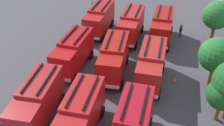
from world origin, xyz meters
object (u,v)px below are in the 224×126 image
Objects in this scene: traffic_cone_0 at (58,65)px; tree_0 at (217,15)px; traffic_cone_1 at (174,79)px; tree_3 at (223,95)px; fire_truck_1 at (73,51)px; fire_truck_4 at (114,57)px; fire_truck_2 at (37,100)px; fire_truck_6 at (162,26)px; fire_truck_5 at (80,114)px; fire_truck_7 at (151,64)px; fire_truck_3 at (131,24)px; fire_truck_8 at (132,126)px; tree_1 at (216,55)px; fire_truck_0 at (99,18)px; firefighter_1 at (181,30)px.

tree_0 is at bearing 124.14° from traffic_cone_0.
tree_3 is at bearing 42.15° from traffic_cone_1.
fire_truck_4 is at bearing 92.54° from fire_truck_1.
fire_truck_6 is (-17.75, 8.41, 0.00)m from fire_truck_2.
fire_truck_4 is 9.08m from fire_truck_5.
fire_truck_5 is 9.86m from fire_truck_7.
fire_truck_3 and fire_truck_8 have the same top height.
tree_0 reaches higher than traffic_cone_1.
tree_1 is at bearing -173.73° from tree_3.
fire_truck_3 is 17.49m from fire_truck_5.
fire_truck_5 is at bearing -92.59° from fire_truck_8.
fire_truck_0 is 20.20m from fire_truck_8.
fire_truck_2 is at bearing -57.08° from tree_1.
fire_truck_0 is 0.99× the size of fire_truck_6.
fire_truck_3 is 9.83× the size of traffic_cone_0.
fire_truck_8 is 4.14× the size of firefighter_1.
fire_truck_2 and fire_truck_4 have the same top height.
fire_truck_3 is at bearing 173.75° from fire_truck_4.
firefighter_1 is (-11.16, 2.31, -1.16)m from fire_truck_7.
fire_truck_3 is at bearing 82.10° from fire_truck_0.
firefighter_1 reaches higher than traffic_cone_0.
fire_truck_1 is 12.55m from fire_truck_8.
firefighter_1 is (-2.52, 6.54, -1.16)m from fire_truck_3.
fire_truck_0 is 13.07× the size of traffic_cone_1.
fire_truck_6 is 1.00× the size of fire_truck_7.
fire_truck_0 is at bearing -91.10° from fire_truck_6.
fire_truck_3 is 18.02m from fire_truck_8.
fire_truck_5 is at bearing -35.97° from traffic_cone_1.
fire_truck_4 is at bearing -157.58° from fire_truck_8.
fire_truck_1 is at bearing -29.80° from fire_truck_3.
fire_truck_3 is at bearing -125.65° from tree_1.
fire_truck_4 is 4.23× the size of firefighter_1.
fire_truck_0 and fire_truck_1 have the same top height.
traffic_cone_0 is (9.23, -6.42, -1.78)m from fire_truck_3.
fire_truck_7 is at bearing 93.18° from traffic_cone_0.
fire_truck_5 is 14.62m from tree_1.
fire_truck_4 reaches higher than firefighter_1.
fire_truck_2 is 14.48m from traffic_cone_1.
fire_truck_7 is (8.64, 4.23, 0.00)m from fire_truck_3.
fire_truck_6 is 1.29× the size of tree_0.
traffic_cone_0 is (9.83, -1.71, -1.78)m from fire_truck_0.
tree_3 reaches higher than fire_truck_1.
fire_truck_0 is 11.47m from firefighter_1.
fire_truck_2 reaches higher than firefighter_1.
fire_truck_0 is at bearing -118.06° from tree_1.
traffic_cone_0 is (0.82, -6.49, -1.78)m from fire_truck_4.
fire_truck_4 is 1.02× the size of fire_truck_7.
fire_truck_0 is 15.57m from tree_0.
tree_3 is at bearing 128.82° from firefighter_1.
fire_truck_3 is 12.90m from tree_1.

